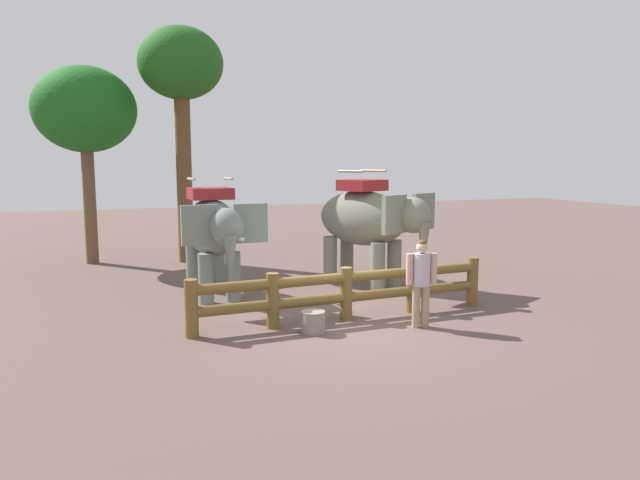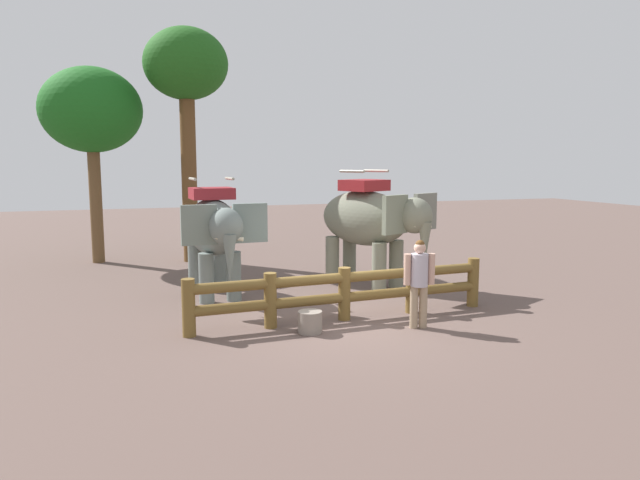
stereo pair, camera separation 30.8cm
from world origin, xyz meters
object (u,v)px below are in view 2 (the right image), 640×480
Objects in this scene: elephant_near_left at (214,230)px; elephant_center at (371,221)px; tourist_woman_in_black at (419,277)px; tree_far_left at (186,73)px; tree_back_center at (91,112)px; feed_bucket at (310,322)px; log_fence at (344,290)px.

elephant_center is (3.87, -0.00, 0.09)m from elephant_near_left.
tourist_woman_in_black is 10.61m from tree_far_left.
tourist_woman_in_black is at bearing -70.06° from tree_far_left.
tree_back_center is 10.95m from feed_bucket.
tree_back_center is (-5.99, 9.57, 3.61)m from tourist_woman_in_black.
elephant_near_left is 3.89m from feed_bucket.
elephant_center is (1.76, 2.82, 1.03)m from log_fence.
log_fence is 1.07× the size of tree_back_center.
tree_far_left is at bearing 109.94° from tourist_woman_in_black.
tree_back_center is (-2.75, 5.78, 3.03)m from elephant_near_left.
log_fence is 1.84× the size of elephant_center.
tree_back_center is at bearing 138.87° from elephant_center.
feed_bucket is (-0.90, -0.62, -0.40)m from log_fence.
feed_bucket is (1.20, -8.56, -5.55)m from tree_far_left.
tree_far_left is (0.00, 5.11, 4.21)m from elephant_near_left.
tree_back_center is (-6.62, 5.79, 2.94)m from elephant_center.
tree_back_center is at bearing 166.38° from tree_far_left.
tourist_woman_in_black reaches higher than log_fence.
log_fence is 3.65m from elephant_near_left.
log_fence is at bearing -60.55° from tree_back_center.
tree_far_left is at bearing 89.96° from elephant_near_left.
elephant_center is at bearing -0.05° from elephant_near_left.
tree_far_left reaches higher than elephant_near_left.
elephant_near_left is 0.93× the size of elephant_center.
log_fence is 10.65m from tree_back_center.
elephant_near_left is 6.62m from tree_far_left.
elephant_center is 7.71× the size of feed_bucket.
tourist_woman_in_black is (1.12, -0.96, 0.36)m from log_fence.
elephant_near_left is at bearing -90.04° from tree_far_left.
elephant_center reaches higher than log_fence.
log_fence is at bearing 34.43° from feed_bucket.
tourist_woman_in_black is 3.76× the size of feed_bucket.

